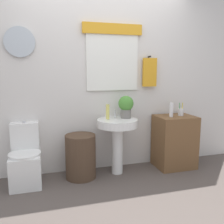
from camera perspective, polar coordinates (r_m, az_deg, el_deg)
ground_plane at (r=2.73m, az=3.29°, el=-21.10°), size 8.00×8.00×0.00m
back_wall at (r=3.45m, az=-2.88°, el=8.15°), size 4.40×0.18×2.60m
toilet at (r=3.30m, az=-19.35°, el=-10.57°), size 0.38×0.51×0.76m
laundry_hamper at (r=3.29m, az=-7.28°, el=-10.15°), size 0.39×0.39×0.57m
pedestal_sink at (r=3.31m, az=1.24°, el=-4.68°), size 0.54×0.54×0.75m
faucet at (r=3.38m, az=0.64°, el=-0.48°), size 0.03×0.03×0.10m
wooden_cabinet at (r=3.71m, az=14.25°, el=-6.63°), size 0.54×0.44×0.75m
soap_bottle at (r=3.27m, az=-1.01°, el=0.05°), size 0.05×0.05×0.20m
potted_plant at (r=3.34m, az=3.24°, el=1.49°), size 0.21×0.21×0.30m
lotion_bottle at (r=3.53m, az=13.57°, el=0.48°), size 0.05×0.05×0.20m
toothbrush_cup at (r=3.68m, az=15.64°, el=0.02°), size 0.08×0.08×0.19m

